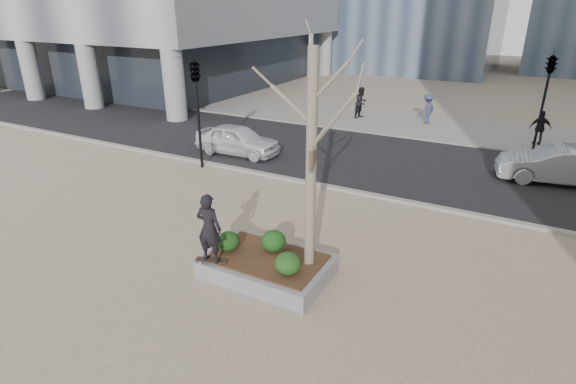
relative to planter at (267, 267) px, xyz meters
The scene contains 18 objects.
ground 1.02m from the planter, behind, with size 120.00×120.00×0.00m, color tan.
street 10.05m from the planter, 95.71° to the left, with size 60.00×8.00×0.02m, color black.
far_sidewalk 17.03m from the planter, 93.37° to the left, with size 60.00×6.00×0.02m, color gray.
planter is the anchor object (origin of this frame).
planter_mulch 0.25m from the planter, ahead, with size 2.70×1.70×0.04m, color #382314.
sycamore_tree 3.71m from the planter, 16.70° to the left, with size 2.80×2.80×6.60m, color gray, non-canonical shape.
shrub_left 1.18m from the planter, behind, with size 0.57×0.57×0.49m, color #123711.
shrub_middle 0.66m from the planter, 95.81° to the left, with size 0.63×0.63×0.53m, color #173F14.
shrub_right 1.01m from the planter, 25.35° to the right, with size 0.61×0.61×0.52m, color #133C14.
skateboard 1.38m from the planter, 144.19° to the right, with size 0.78×0.20×0.07m, color black, non-canonical shape.
skateboarder 1.79m from the planter, 144.19° to the right, with size 0.63×0.41×1.73m, color black.
police_car 9.96m from the planter, 128.49° to the left, with size 1.56×3.87×1.32m, color white.
car_silver 12.32m from the planter, 58.89° to the left, with size 1.46×4.20×1.38m, color #ADB0B6.
pedestrian_a 17.51m from the planter, 102.38° to the left, with size 0.87×0.68×1.79m, color black.
pedestrian_b 17.49m from the planter, 89.99° to the left, with size 1.07×0.62×1.66m, color #363C62.
pedestrian_c 16.81m from the planter, 70.39° to the left, with size 0.95×0.40×1.63m, color black.
traffic_light_near 8.82m from the planter, 139.25° to the left, with size 0.60×2.48×4.50m, color black, non-canonical shape.
traffic_light_far 15.73m from the planter, 69.36° to the left, with size 0.60×2.48×4.50m, color black, non-canonical shape.
Camera 1 is at (6.00, -8.17, 6.23)m, focal length 28.00 mm.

